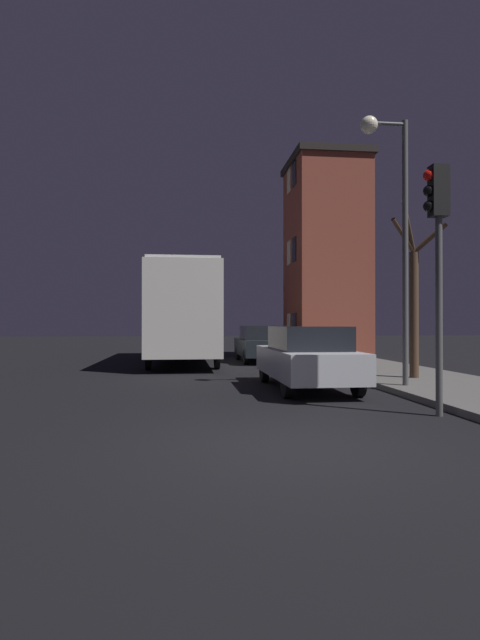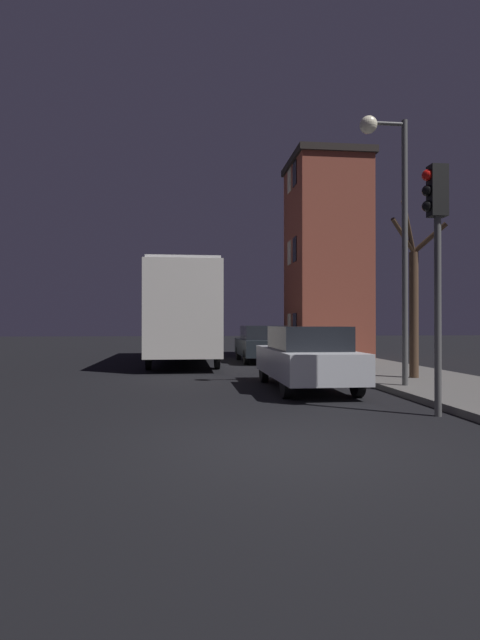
% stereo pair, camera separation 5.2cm
% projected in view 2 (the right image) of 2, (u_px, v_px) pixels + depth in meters
% --- Properties ---
extents(ground_plane, '(120.00, 120.00, 0.00)m').
position_uv_depth(ground_plane, '(288.00, 444.00, 6.66)').
color(ground_plane, black).
extents(brick_building, '(3.44, 4.13, 9.12)m').
position_uv_depth(brick_building, '(326.00, 257.00, 23.04)').
color(brick_building, brown).
rests_on(brick_building, sidewalk).
extents(streetlamp, '(1.18, 0.42, 6.44)m').
position_uv_depth(streetlamp, '(391.00, 202.00, 11.94)').
color(streetlamp, '#4C4C4C').
rests_on(streetlamp, sidewalk).
extents(traffic_light, '(0.43, 0.24, 4.38)m').
position_uv_depth(traffic_light, '(436.00, 236.00, 8.68)').
color(traffic_light, '#4C4C4C').
rests_on(traffic_light, ground).
extents(bare_tree, '(1.71, 1.05, 4.66)m').
position_uv_depth(bare_tree, '(414.00, 297.00, 13.58)').
color(bare_tree, '#473323').
rests_on(bare_tree, sidewalk).
extents(bus, '(2.60, 10.34, 3.84)m').
position_uv_depth(bus, '(183.00, 308.00, 20.96)').
color(bus, beige).
rests_on(bus, ground).
extents(car_near_lane, '(1.77, 4.64, 1.55)m').
position_uv_depth(car_near_lane, '(306.00, 356.00, 12.29)').
color(car_near_lane, '#B7BABF').
rests_on(car_near_lane, ground).
extents(car_mid_lane, '(1.89, 4.26, 1.54)m').
position_uv_depth(car_mid_lane, '(262.00, 343.00, 21.06)').
color(car_mid_lane, black).
rests_on(car_mid_lane, ground).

